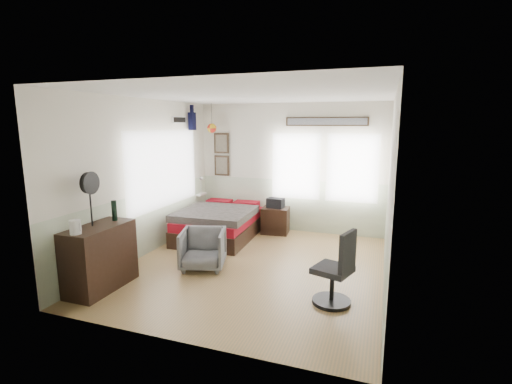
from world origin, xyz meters
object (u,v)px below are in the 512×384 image
armchair (203,249)px  dresser (100,257)px  task_chair (336,275)px  bed (219,223)px  nightstand (275,220)px

armchair → dresser: bearing=-148.3°
dresser → task_chair: bearing=10.7°
bed → nightstand: bearing=32.0°
dresser → task_chair: (3.16, 0.59, -0.05)m
armchair → nightstand: (0.55, 2.23, -0.04)m
bed → dresser: (-0.56, -2.69, 0.15)m
bed → nightstand: 1.19m
dresser → nightstand: 3.71m
task_chair → armchair: bearing=-176.0°
bed → armchair: armchair is taller
bed → task_chair: bearing=-41.5°
dresser → nightstand: (1.54, 3.37, -0.18)m
bed → task_chair: task_chair is taller
armchair → nightstand: size_ratio=1.26×
dresser → bed: bearing=78.2°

